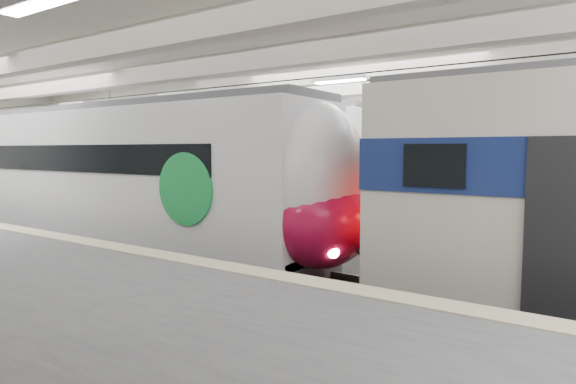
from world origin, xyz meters
The scene contains 3 objects.
station_hall centered at (0.00, -1.74, 3.24)m, with size 36.00×24.00×5.75m.
modern_emu centered at (-4.51, 0.00, 2.18)m, with size 13.75×2.84×4.44m.
far_train centered at (-8.00, 5.50, 2.40)m, with size 14.69×3.27×4.65m.
Camera 1 is at (6.03, -9.36, 3.10)m, focal length 30.00 mm.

